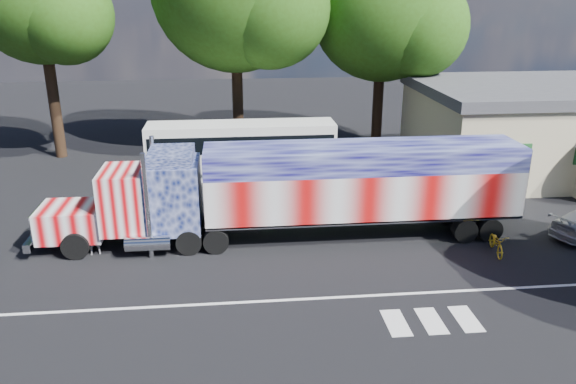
{
  "coord_description": "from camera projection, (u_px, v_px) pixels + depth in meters",
  "views": [
    {
      "loc": [
        -2.35,
        -20.3,
        10.35
      ],
      "look_at": [
        0.0,
        3.0,
        1.9
      ],
      "focal_mm": 35.0,
      "sensor_mm": 36.0,
      "label": 1
    }
  ],
  "objects": [
    {
      "name": "ground",
      "position": [
        295.0,
        261.0,
        22.73
      ],
      "size": [
        100.0,
        100.0,
        0.0
      ],
      "primitive_type": "plane",
      "color": "black"
    },
    {
      "name": "tree_ne_a",
      "position": [
        386.0,
        9.0,
        36.31
      ],
      "size": [
        9.85,
        9.38,
        13.92
      ],
      "color": "black",
      "rests_on": "ground"
    },
    {
      "name": "bicycle",
      "position": [
        497.0,
        243.0,
        23.26
      ],
      "size": [
        0.9,
        1.85,
        0.93
      ],
      "primitive_type": "imported",
      "rotation": [
        0.0,
        0.0,
        -0.16
      ],
      "color": "gold",
      "rests_on": "ground"
    },
    {
      "name": "coach_bus",
      "position": [
        242.0,
        149.0,
        32.65
      ],
      "size": [
        10.84,
        2.52,
        3.16
      ],
      "color": "white",
      "rests_on": "ground"
    },
    {
      "name": "lane_markings",
      "position": [
        357.0,
        308.0,
        19.36
      ],
      "size": [
        30.0,
        2.67,
        0.01
      ],
      "color": "silver",
      "rests_on": "ground"
    },
    {
      "name": "woman",
      "position": [
        94.0,
        234.0,
        23.06
      ],
      "size": [
        0.74,
        0.57,
        1.82
      ],
      "primitive_type": "imported",
      "rotation": [
        0.0,
        0.0,
        0.22
      ],
      "color": "slate",
      "rests_on": "ground"
    },
    {
      "name": "semi_truck",
      "position": [
        303.0,
        189.0,
        24.11
      ],
      "size": [
        20.89,
        3.3,
        4.45
      ],
      "color": "black",
      "rests_on": "ground"
    }
  ]
}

